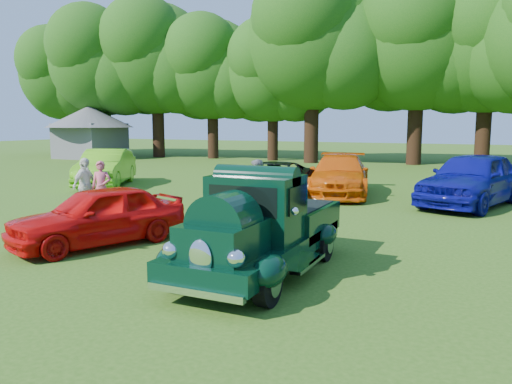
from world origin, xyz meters
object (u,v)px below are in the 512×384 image
at_px(back_car_blue, 472,179).
at_px(spectator_pink, 101,188).
at_px(back_car_lime, 106,168).
at_px(hero_pickup, 261,230).
at_px(spectator_grey, 257,188).
at_px(back_car_orange, 339,175).
at_px(back_car_black, 273,181).
at_px(spectator_white, 85,186).
at_px(gazebo, 90,126).
at_px(red_convertible, 99,215).

xyz_separation_m(back_car_blue, spectator_pink, (-9.60, -6.13, -0.09)).
relative_size(back_car_lime, back_car_blue, 0.92).
xyz_separation_m(hero_pickup, spectator_grey, (-2.28, 4.74, 0.05)).
bearing_deg(spectator_pink, back_car_orange, 27.35).
distance_m(back_car_black, spectator_white, 6.13).
bearing_deg(back_car_black, spectator_grey, -79.32).
xyz_separation_m(spectator_white, gazebo, (-16.72, 18.02, 1.58)).
distance_m(back_car_lime, spectator_grey, 9.44).
bearing_deg(red_convertible, spectator_pink, 153.44).
distance_m(hero_pickup, back_car_lime, 13.82).
relative_size(hero_pickup, back_car_lime, 0.96).
relative_size(back_car_lime, back_car_orange, 0.92).
height_order(spectator_grey, spectator_white, spectator_white).
height_order(red_convertible, back_car_blue, back_car_blue).
distance_m(back_car_lime, back_car_orange, 9.73).
distance_m(spectator_pink, spectator_white, 0.50).
height_order(back_car_blue, spectator_pink, back_car_blue).
height_order(red_convertible, spectator_white, spectator_white).
bearing_deg(spectator_white, back_car_orange, -44.27).
bearing_deg(back_car_lime, spectator_grey, -50.68).
bearing_deg(gazebo, back_car_black, -32.80).
bearing_deg(hero_pickup, red_convertible, 175.15).
bearing_deg(red_convertible, back_car_lime, 153.11).
bearing_deg(hero_pickup, back_car_lime, 142.57).
bearing_deg(spectator_white, hero_pickup, -118.69).
relative_size(back_car_orange, spectator_white, 3.10).
bearing_deg(back_car_lime, red_convertible, -77.06).
xyz_separation_m(back_car_black, spectator_white, (-3.88, -4.74, 0.17)).
height_order(spectator_white, gazebo, gazebo).
bearing_deg(spectator_grey, gazebo, 178.81).
distance_m(back_car_blue, spectator_white, 11.87).
height_order(back_car_black, back_car_blue, back_car_blue).
relative_size(back_car_lime, spectator_pink, 3.01).
xyz_separation_m(back_car_black, spectator_pink, (-3.41, -4.59, 0.13)).
bearing_deg(back_car_lime, back_car_orange, -18.87).
xyz_separation_m(spectator_grey, gazebo, (-21.42, 16.30, 1.59)).
relative_size(back_car_orange, spectator_pink, 3.27).
relative_size(red_convertible, back_car_orange, 0.75).
height_order(spectator_pink, spectator_grey, spectator_grey).
distance_m(red_convertible, back_car_black, 7.49).
distance_m(back_car_lime, back_car_black, 7.91).
distance_m(back_car_black, back_car_orange, 2.76).
xyz_separation_m(back_car_lime, spectator_grey, (8.70, -3.66, 0.04)).
relative_size(back_car_lime, spectator_white, 2.85).
bearing_deg(spectator_grey, spectator_white, -123.85).
height_order(spectator_pink, gazebo, gazebo).
relative_size(back_car_blue, spectator_pink, 3.26).
relative_size(back_car_orange, back_car_blue, 1.00).
distance_m(back_car_black, gazebo, 24.57).
bearing_deg(back_car_lime, hero_pickup, -65.31).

